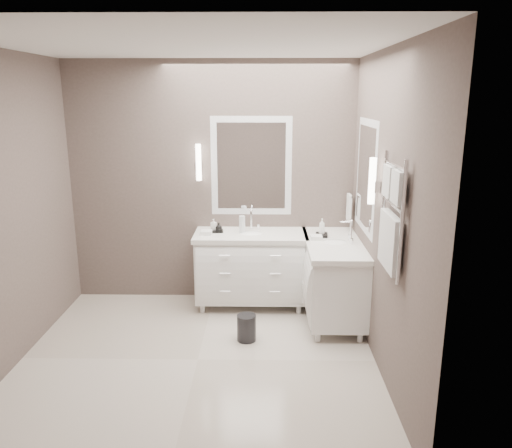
{
  "coord_description": "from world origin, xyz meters",
  "views": [
    {
      "loc": [
        0.59,
        -4.05,
        2.31
      ],
      "look_at": [
        0.52,
        0.7,
        1.09
      ],
      "focal_mm": 35.0,
      "sensor_mm": 36.0,
      "label": 1
    }
  ],
  "objects_px": {
    "waste_bin": "(246,328)",
    "vanity_right": "(333,275)",
    "vanity_back": "(251,264)",
    "towel_ladder": "(391,222)"
  },
  "relations": [
    {
      "from": "waste_bin",
      "to": "vanity_right",
      "type": "bearing_deg",
      "value": 30.09
    },
    {
      "from": "vanity_back",
      "to": "vanity_right",
      "type": "bearing_deg",
      "value": -20.38
    },
    {
      "from": "vanity_right",
      "to": "waste_bin",
      "type": "distance_m",
      "value": 1.1
    },
    {
      "from": "towel_ladder",
      "to": "vanity_back",
      "type": "bearing_deg",
      "value": 124.1
    },
    {
      "from": "vanity_right",
      "to": "towel_ladder",
      "type": "distance_m",
      "value": 1.6
    },
    {
      "from": "waste_bin",
      "to": "vanity_back",
      "type": "bearing_deg",
      "value": 88.5
    },
    {
      "from": "vanity_right",
      "to": "waste_bin",
      "type": "bearing_deg",
      "value": -149.91
    },
    {
      "from": "vanity_back",
      "to": "waste_bin",
      "type": "distance_m",
      "value": 0.92
    },
    {
      "from": "towel_ladder",
      "to": "waste_bin",
      "type": "xyz_separation_m",
      "value": [
        -1.12,
        0.78,
        -1.26
      ]
    },
    {
      "from": "vanity_back",
      "to": "waste_bin",
      "type": "height_order",
      "value": "vanity_back"
    }
  ]
}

